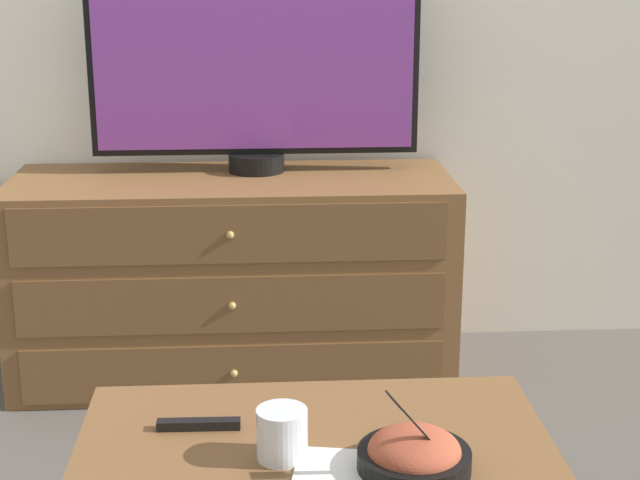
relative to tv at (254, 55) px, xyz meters
name	(u,v)px	position (x,y,z in m)	size (l,w,h in m)	color
ground_plane	(271,337)	(0.04, 0.19, -1.02)	(12.00, 12.00, 0.00)	#56514C
dresser	(234,277)	(-0.08, -0.10, -0.70)	(1.38, 0.53, 0.65)	brown
tv	(254,55)	(0.00, 0.00, 0.00)	(1.03, 0.18, 0.72)	black
takeout_bowl	(414,455)	(0.26, -1.64, -0.50)	(0.19, 0.19, 0.16)	black
drink_cup	(280,437)	(0.04, -1.58, -0.49)	(0.09, 0.09, 0.09)	beige
napkin	(346,476)	(0.14, -1.65, -0.53)	(0.20, 0.20, 0.00)	white
remote_control	(199,424)	(-0.11, -1.47, -0.52)	(0.15, 0.03, 0.02)	black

